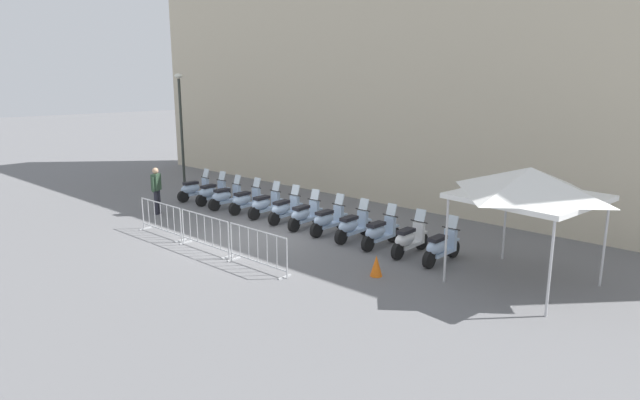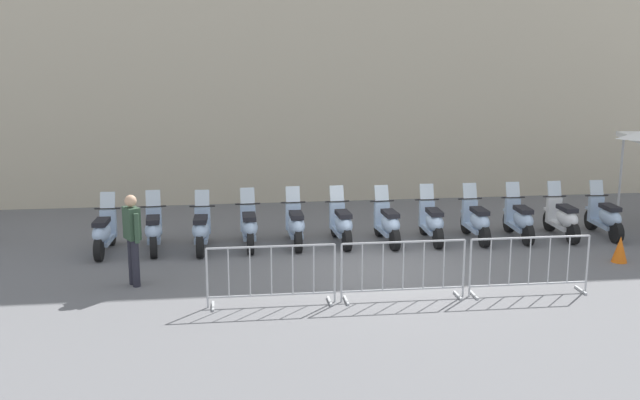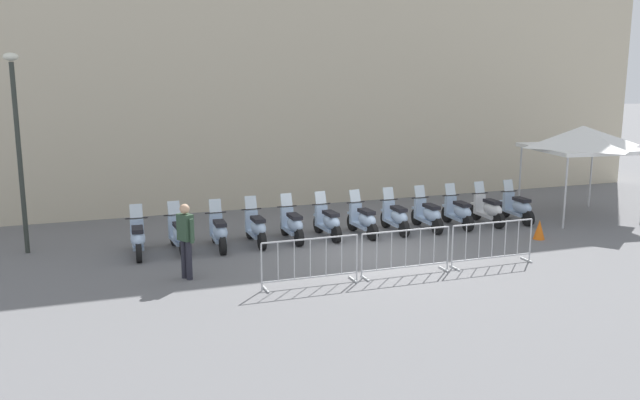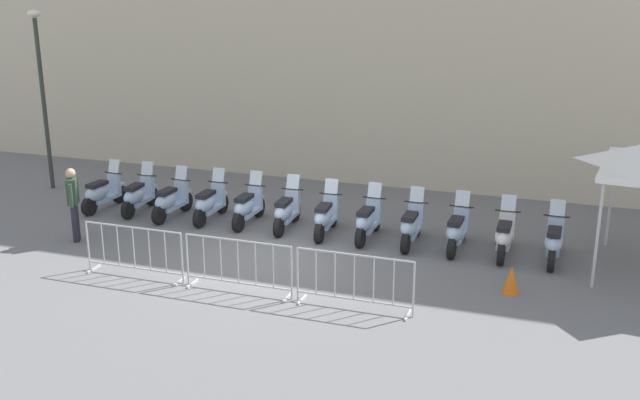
% 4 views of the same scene
% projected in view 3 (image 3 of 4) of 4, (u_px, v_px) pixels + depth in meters
% --- Properties ---
extents(ground_plane, '(120.00, 120.00, 0.00)m').
position_uv_depth(ground_plane, '(372.00, 253.00, 17.34)').
color(ground_plane, slate).
extents(building_facade, '(28.08, 5.78, 11.36)m').
position_uv_depth(building_facade, '(284.00, 38.00, 23.28)').
color(building_facade, beige).
rests_on(building_facade, ground).
extents(motorcycle_0, '(0.56, 1.73, 1.24)m').
position_uv_depth(motorcycle_0, '(138.00, 239.00, 16.98)').
color(motorcycle_0, black).
rests_on(motorcycle_0, ground).
extents(motorcycle_1, '(0.66, 1.72, 1.24)m').
position_uv_depth(motorcycle_1, '(179.00, 235.00, 17.40)').
color(motorcycle_1, black).
rests_on(motorcycle_1, ground).
extents(motorcycle_2, '(0.56, 1.73, 1.24)m').
position_uv_depth(motorcycle_2, '(219.00, 232.00, 17.64)').
color(motorcycle_2, black).
rests_on(motorcycle_2, ground).
extents(motorcycle_3, '(0.61, 1.72, 1.24)m').
position_uv_depth(motorcycle_3, '(256.00, 228.00, 18.09)').
color(motorcycle_3, black).
rests_on(motorcycle_3, ground).
extents(motorcycle_4, '(0.61, 1.72, 1.24)m').
position_uv_depth(motorcycle_4, '(293.00, 225.00, 18.46)').
color(motorcycle_4, black).
rests_on(motorcycle_4, ground).
extents(motorcycle_5, '(0.66, 1.72, 1.24)m').
position_uv_depth(motorcycle_5, '(328.00, 222.00, 18.78)').
color(motorcycle_5, black).
rests_on(motorcycle_5, ground).
extents(motorcycle_6, '(0.67, 1.72, 1.24)m').
position_uv_depth(motorcycle_6, '(364.00, 220.00, 19.04)').
color(motorcycle_6, black).
rests_on(motorcycle_6, ground).
extents(motorcycle_7, '(0.58, 1.73, 1.24)m').
position_uv_depth(motorcycle_7, '(396.00, 217.00, 19.40)').
color(motorcycle_7, black).
rests_on(motorcycle_7, ground).
extents(motorcycle_8, '(0.60, 1.72, 1.24)m').
position_uv_depth(motorcycle_8, '(428.00, 215.00, 19.72)').
color(motorcycle_8, black).
rests_on(motorcycle_8, ground).
extents(motorcycle_9, '(0.57, 1.73, 1.24)m').
position_uv_depth(motorcycle_9, '(459.00, 212.00, 20.06)').
color(motorcycle_9, black).
rests_on(motorcycle_9, ground).
extents(motorcycle_10, '(0.60, 1.72, 1.24)m').
position_uv_depth(motorcycle_10, '(489.00, 210.00, 20.40)').
color(motorcycle_10, black).
rests_on(motorcycle_10, ground).
extents(motorcycle_11, '(0.58, 1.73, 1.24)m').
position_uv_depth(motorcycle_11, '(518.00, 208.00, 20.72)').
color(motorcycle_11, black).
rests_on(motorcycle_11, ground).
extents(barrier_segment_0, '(2.22, 0.69, 1.07)m').
position_uv_depth(barrier_segment_0, '(310.00, 262.00, 14.71)').
color(barrier_segment_0, '#B2B5B7').
rests_on(barrier_segment_0, ground).
extents(barrier_segment_1, '(2.22, 0.69, 1.07)m').
position_uv_depth(barrier_segment_1, '(406.00, 252.00, 15.48)').
color(barrier_segment_1, '#B2B5B7').
rests_on(barrier_segment_1, ground).
extents(barrier_segment_2, '(2.22, 0.69, 1.07)m').
position_uv_depth(barrier_segment_2, '(492.00, 244.00, 16.25)').
color(barrier_segment_2, '#B2B5B7').
rests_on(barrier_segment_2, ground).
extents(street_lamp, '(0.36, 0.36, 5.06)m').
position_uv_depth(street_lamp, '(17.00, 133.00, 16.78)').
color(street_lamp, '#2D332D').
rests_on(street_lamp, ground).
extents(officer_near_row_end, '(0.39, 0.47, 1.73)m').
position_uv_depth(officer_near_row_end, '(186.00, 237.00, 15.09)').
color(officer_near_row_end, '#23232D').
rests_on(officer_near_row_end, ground).
extents(canopy_tent, '(2.94, 2.94, 2.91)m').
position_uv_depth(canopy_tent, '(582.00, 138.00, 21.08)').
color(canopy_tent, silver).
rests_on(canopy_tent, ground).
extents(traffic_cone, '(0.32, 0.32, 0.55)m').
position_uv_depth(traffic_cone, '(539.00, 230.00, 18.71)').
color(traffic_cone, orange).
rests_on(traffic_cone, ground).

